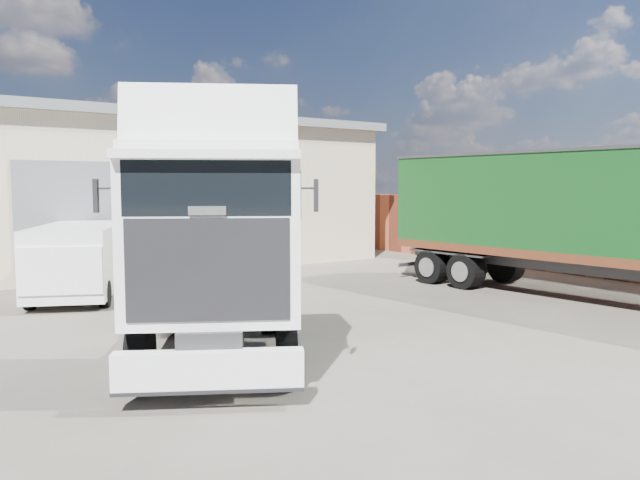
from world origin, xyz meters
TOP-DOWN VIEW (x-y plane):
  - ground at (0.00, 0.00)m, footprint 120.00×120.00m
  - brick_boundary_wall at (11.50, 6.00)m, footprint 0.35×26.00m
  - tractor_unit at (-2.53, -0.00)m, footprint 5.12×6.58m
  - box_trailer at (7.60, -0.10)m, footprint 3.19×11.49m
  - panel_van at (-2.87, 7.55)m, footprint 3.57×4.93m

SIDE VIEW (x-z plane):
  - ground at x=0.00m, z-range 0.00..0.00m
  - panel_van at x=-2.87m, z-range 0.03..1.90m
  - brick_boundary_wall at x=11.50m, z-range 0.00..2.50m
  - tractor_unit at x=-2.53m, z-range -0.34..3.91m
  - box_trailer at x=7.60m, z-range 0.41..4.19m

